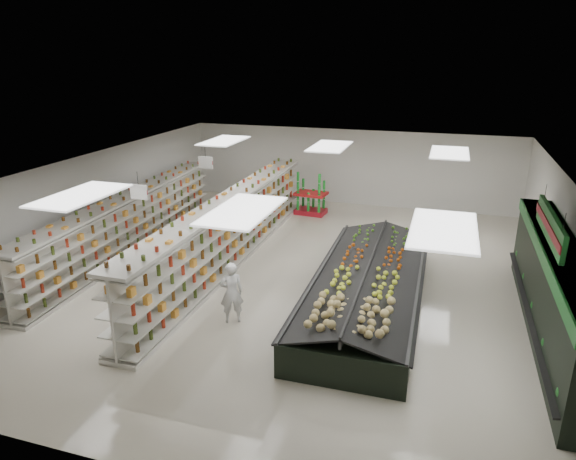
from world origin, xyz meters
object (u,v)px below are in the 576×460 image
(gondola_center, at_px, (230,233))
(shopper_main, at_px, (231,293))
(gondola_left, at_px, (130,225))
(produce_island, at_px, (368,285))
(shopper_background, at_px, (226,215))
(soda_endcap, at_px, (311,195))

(gondola_center, distance_m, shopper_main, 3.84)
(gondola_left, xyz_separation_m, produce_island, (8.13, -1.55, -0.35))
(gondola_left, distance_m, produce_island, 8.28)
(shopper_main, height_order, shopper_background, shopper_main)
(shopper_main, distance_m, shopper_background, 6.35)
(gondola_center, distance_m, shopper_background, 2.53)
(produce_island, bearing_deg, gondola_left, 169.22)
(gondola_center, relative_size, shopper_background, 7.95)
(shopper_main, xyz_separation_m, shopper_background, (-2.68, 5.76, -0.02))
(gondola_center, height_order, shopper_background, gondola_center)
(produce_island, bearing_deg, shopper_main, -147.15)
(gondola_center, bearing_deg, soda_endcap, 78.91)
(soda_endcap, distance_m, shopper_main, 9.17)
(gondola_left, height_order, produce_island, gondola_left)
(gondola_center, relative_size, shopper_main, 7.73)
(produce_island, relative_size, shopper_main, 4.91)
(gondola_center, bearing_deg, shopper_background, 116.36)
(soda_endcap, xyz_separation_m, shopper_main, (0.47, -9.16, 0.01))
(gondola_left, height_order, soda_endcap, gondola_left)
(soda_endcap, bearing_deg, shopper_main, -87.09)
(soda_endcap, relative_size, shopper_main, 1.02)
(gondola_left, bearing_deg, gondola_center, -2.39)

